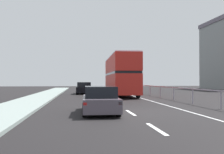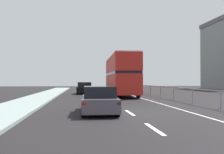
# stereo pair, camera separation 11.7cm
# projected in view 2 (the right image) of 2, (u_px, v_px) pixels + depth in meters

# --- Properties ---
(ground_plane) EXTENTS (75.68, 120.00, 0.10)m
(ground_plane) POSITION_uv_depth(u_px,v_px,m) (128.00, 113.00, 12.81)
(ground_plane) COLOR black
(near_sidewalk_kerb) EXTENTS (2.91, 80.00, 0.14)m
(near_sidewalk_kerb) POSITION_uv_depth(u_px,v_px,m) (3.00, 112.00, 12.00)
(near_sidewalk_kerb) COLOR gray
(near_sidewalk_kerb) RESTS_ON ground
(lane_paint_markings) EXTENTS (3.30, 46.00, 0.01)m
(lane_paint_markings) POSITION_uv_depth(u_px,v_px,m) (130.00, 99.00, 21.52)
(lane_paint_markings) COLOR silver
(lane_paint_markings) RESTS_ON ground
(bridge_side_railing) EXTENTS (0.10, 42.00, 1.10)m
(bridge_side_railing) POSITION_uv_depth(u_px,v_px,m) (167.00, 89.00, 22.45)
(bridge_side_railing) COLOR #938C9B
(bridge_side_railing) RESTS_ON ground
(double_decker_bus_red) EXTENTS (2.84, 11.47, 4.35)m
(double_decker_bus_red) POSITION_uv_depth(u_px,v_px,m) (121.00, 75.00, 26.81)
(double_decker_bus_red) COLOR #B02019
(double_decker_bus_red) RESTS_ON ground
(hatchback_car_near) EXTENTS (1.85, 4.26, 1.37)m
(hatchback_car_near) POSITION_uv_depth(u_px,v_px,m) (99.00, 100.00, 12.33)
(hatchback_car_near) COLOR #4E4650
(hatchback_car_near) RESTS_ON ground
(sedan_car_ahead) EXTENTS (1.96, 4.63, 1.46)m
(sedan_car_ahead) POSITION_uv_depth(u_px,v_px,m) (85.00, 88.00, 30.04)
(sedan_car_ahead) COLOR black
(sedan_car_ahead) RESTS_ON ground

